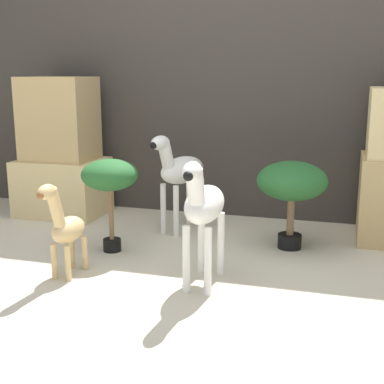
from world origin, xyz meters
TOP-DOWN VIEW (x-y plane):
  - ground_plane at (0.00, 0.00)m, footprint 14.00×14.00m
  - wall_back at (0.00, 1.64)m, footprint 6.40×0.08m
  - rock_pillar_left at (-1.28, 1.28)m, footprint 0.65×0.50m
  - zebra_right at (0.16, 0.17)m, footprint 0.19×0.55m
  - zebra_left at (-0.25, 1.08)m, footprint 0.32×0.55m
  - giraffe_figurine at (-0.59, 0.09)m, footprint 0.15×0.39m
  - potted_palm_front at (-0.53, 0.55)m, footprint 0.35×0.35m
  - potted_palm_back at (0.54, 0.92)m, footprint 0.44×0.44m

SIDE VIEW (x-z plane):
  - ground_plane at x=0.00m, z-range 0.00..0.00m
  - giraffe_figurine at x=-0.59m, z-range 0.01..0.56m
  - potted_palm_back at x=0.54m, z-range 0.14..0.71m
  - zebra_right at x=0.16m, z-range 0.08..0.79m
  - zebra_left at x=-0.25m, z-range 0.08..0.79m
  - potted_palm_front at x=-0.53m, z-range 0.18..0.76m
  - rock_pillar_left at x=-1.28m, z-range -0.06..1.01m
  - wall_back at x=0.00m, z-range 0.00..2.20m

